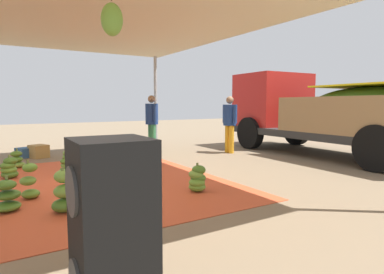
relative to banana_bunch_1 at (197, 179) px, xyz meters
The scene contains 20 objects.
ground_plane 2.12m from the banana_bunch_1, 135.73° to the left, with size 40.00×40.00×0.00m, color #7F6B51.
tarp_orange 2.16m from the banana_bunch_1, 134.56° to the right, with size 5.23×4.86×0.01m, color #D1512D.
tent_canopy 3.49m from the banana_bunch_1, 132.73° to the right, with size 8.00×7.00×3.00m.
banana_bunch_1 is the anchor object (origin of this frame).
banana_bunch_2 3.44m from the banana_bunch_1, behind, with size 0.39×0.39×0.57m.
banana_bunch_3 2.55m from the banana_bunch_1, 112.52° to the right, with size 0.32×0.33×0.59m.
banana_bunch_4 2.71m from the banana_bunch_1, 100.17° to the right, with size 0.44×0.44×0.48m.
banana_bunch_5 2.98m from the banana_bunch_1, 149.73° to the right, with size 0.40×0.41×0.54m.
banana_bunch_6 3.70m from the banana_bunch_1, 136.33° to the right, with size 0.38×0.38×0.44m.
banana_bunch_7 1.12m from the banana_bunch_1, 158.90° to the right, with size 0.34×0.35×0.49m.
banana_bunch_8 4.44m from the banana_bunch_1, 147.87° to the right, with size 0.38×0.38×0.43m.
banana_bunch_9 2.03m from the banana_bunch_1, 91.76° to the right, with size 0.44×0.44×0.59m.
banana_bunch_10 2.07m from the banana_bunch_1, 136.43° to the right, with size 0.32×0.33×0.44m.
banana_bunch_11 3.69m from the banana_bunch_1, behind, with size 0.38×0.36×0.46m.
cargo_truck_main 5.50m from the banana_bunch_1, 106.92° to the left, with size 6.19×2.56×2.40m.
worker_0 4.44m from the banana_bunch_1, 135.17° to the left, with size 0.60×0.37×1.64m.
worker_1 4.79m from the banana_bunch_1, 164.25° to the left, with size 0.61×0.38×1.68m.
speaker_stack 3.17m from the banana_bunch_1, 42.86° to the right, with size 0.50×0.52×1.20m.
crate_0 5.70m from the banana_bunch_1, 158.76° to the right, with size 0.41×0.40×0.26m, color #335B8E.
crate_1 5.37m from the banana_bunch_1, 160.73° to the right, with size 0.44×0.39×0.34m, color #B78947.
Camera 1 is at (5.88, -1.26, 1.42)m, focal length 30.52 mm.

